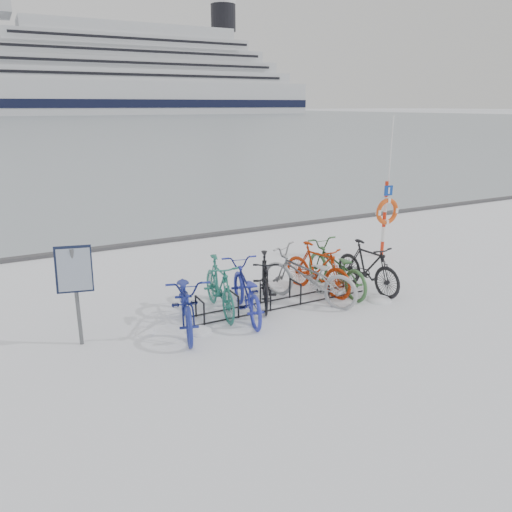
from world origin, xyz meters
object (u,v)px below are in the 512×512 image
bike_rack (280,296)px  info_board (75,275)px  cruise_ferry (131,80)px  lifebuoy_station (387,211)px

bike_rack → info_board: 4.15m
info_board → cruise_ferry: bearing=89.5°
bike_rack → cruise_ferry: cruise_ferry is taller
bike_rack → lifebuoy_station: size_ratio=1.06×
cruise_ferry → bike_rack: bearing=-103.5°
bike_rack → info_board: bearing=179.9°
lifebuoy_station → bike_rack: bearing=-158.5°
bike_rack → info_board: (-4.00, 0.01, 1.10)m
info_board → cruise_ferry: (55.52, 215.39, 12.67)m
bike_rack → cruise_ferry: size_ratio=0.03×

